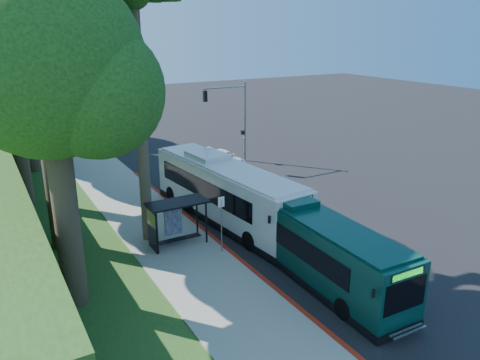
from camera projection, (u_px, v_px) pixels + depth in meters
ground at (259, 205)px, 31.31m from camera, size 140.00×140.00×0.00m
sidewalk at (155, 226)px, 27.84m from camera, size 4.50×70.00×0.12m
red_curb at (220, 243)px, 25.63m from camera, size 0.25×30.00×0.13m
grass_verge at (40, 217)px, 29.28m from camera, size 8.00×70.00×0.06m
bus_shelter at (172, 215)px, 24.96m from camera, size 3.20×1.51×2.55m
stop_sign_pole at (221, 217)px, 23.99m from camera, size 0.35×0.06×3.17m
traffic_signal_pole at (235, 112)px, 39.97m from camera, size 4.10×0.30×7.00m
palm_tree at (133, 5)px, 22.36m from camera, size 4.20×4.20×14.40m
tree_0 at (38, 31)px, 21.96m from camera, size 8.40×8.00×15.70m
tree_2 at (17, 39)px, 35.62m from camera, size 8.82×8.40×15.12m
tree_4 at (8, 44)px, 49.28m from camera, size 8.40×8.00×14.14m
tree_5 at (12, 48)px, 56.59m from camera, size 7.35×7.00×12.86m
tree_6 at (51, 74)px, 17.24m from camera, size 7.56×7.20×13.74m
white_bus at (225, 191)px, 28.45m from camera, size 3.96×13.07×3.84m
teal_bus at (312, 242)px, 22.20m from camera, size 2.70×11.32×3.36m
pickup at (223, 159)px, 39.67m from camera, size 2.67×5.13×1.38m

